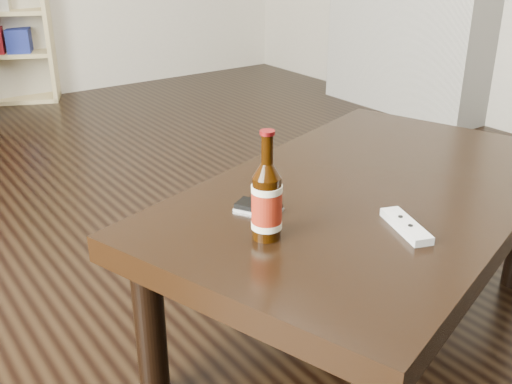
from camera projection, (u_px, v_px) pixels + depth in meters
floor at (198, 295)px, 2.09m from camera, size 5.00×6.00×0.01m
coffee_table at (370, 206)px, 1.70m from camera, size 1.53×1.16×0.51m
beer_bottle at (267, 201)px, 1.35m from camera, size 0.08×0.08×0.26m
phone at (259, 208)px, 1.52m from camera, size 0.11×0.13×0.02m
remote at (406, 226)px, 1.42m from camera, size 0.11×0.18×0.02m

